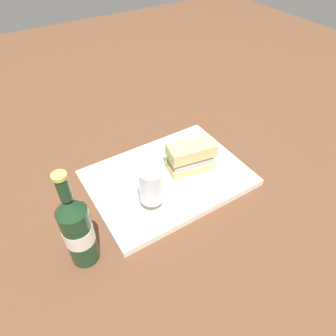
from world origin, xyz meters
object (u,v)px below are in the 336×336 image
(beer_glass, at_px, (151,187))
(beer_bottle, at_px, (77,229))
(plate, at_px, (190,169))
(sandwich, at_px, (190,157))

(beer_glass, distance_m, beer_bottle, 0.20)
(beer_bottle, bearing_deg, beer_glass, -170.51)
(plate, relative_size, sandwich, 1.36)
(plate, distance_m, sandwich, 0.05)
(beer_glass, bearing_deg, plate, -160.78)
(sandwich, xyz_separation_m, beer_glass, (0.15, 0.06, 0.01))
(sandwich, bearing_deg, beer_glass, 29.95)
(sandwich, relative_size, beer_bottle, 0.52)
(sandwich, distance_m, beer_glass, 0.16)
(plate, bearing_deg, sandwich, -10.15)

